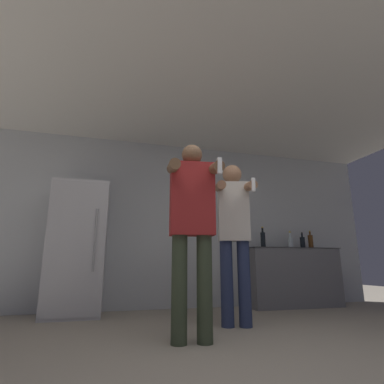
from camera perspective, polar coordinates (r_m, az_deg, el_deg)
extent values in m
cube|color=#B2B7BC|center=(4.73, -4.22, -5.83)|extent=(7.00, 0.06, 2.55)
cube|color=silver|center=(3.75, 0.81, 17.47)|extent=(7.00, 3.49, 0.05)
cube|color=silver|center=(4.27, -20.88, -9.91)|extent=(0.70, 0.66, 1.70)
cube|color=#B6B6BB|center=(3.94, -21.33, -9.63)|extent=(0.67, 0.01, 1.63)
cylinder|color=#99999E|center=(3.90, -17.97, -8.61)|extent=(0.02, 0.02, 0.76)
cube|color=slate|center=(5.14, 18.38, -15.13)|extent=(1.48, 0.52, 0.88)
cube|color=#38383A|center=(5.14, 18.01, -10.18)|extent=(1.51, 0.55, 0.01)
cylinder|color=silver|center=(5.14, 18.28, -9.21)|extent=(0.08, 0.08, 0.16)
cylinder|color=silver|center=(5.15, 18.18, -7.81)|extent=(0.04, 0.04, 0.09)
sphere|color=#B29933|center=(5.15, 18.14, -7.31)|extent=(0.04, 0.04, 0.04)
cylinder|color=black|center=(4.89, 13.37, -8.89)|extent=(0.07, 0.07, 0.24)
cylinder|color=black|center=(4.91, 13.27, -7.06)|extent=(0.03, 0.03, 0.08)
sphere|color=#B29933|center=(4.91, 13.25, -6.61)|extent=(0.03, 0.03, 0.03)
cylinder|color=black|center=(5.27, 20.32, -9.05)|extent=(0.08, 0.08, 0.18)
cylinder|color=black|center=(5.28, 20.21, -7.73)|extent=(0.03, 0.03, 0.07)
sphere|color=black|center=(5.28, 20.19, -7.38)|extent=(0.03, 0.03, 0.03)
cylinder|color=#563314|center=(5.36, 21.66, -8.80)|extent=(0.08, 0.08, 0.22)
cylinder|color=#563314|center=(5.37, 21.53, -7.33)|extent=(0.03, 0.03, 0.06)
sphere|color=#B29933|center=(5.37, 21.50, -7.00)|extent=(0.03, 0.03, 0.03)
cylinder|color=#38422D|center=(2.67, -2.43, -17.79)|extent=(0.14, 0.14, 0.89)
cylinder|color=#38422D|center=(2.70, 2.40, -17.74)|extent=(0.14, 0.14, 0.89)
cube|color=maroon|center=(2.74, 0.00, -1.36)|extent=(0.42, 0.24, 0.66)
sphere|color=brown|center=(2.86, 0.00, 7.08)|extent=(0.19, 0.19, 0.19)
cylinder|color=brown|center=(2.63, -3.56, 4.90)|extent=(0.13, 0.33, 0.15)
cylinder|color=brown|center=(2.69, 4.47, 4.52)|extent=(0.13, 0.33, 0.15)
cube|color=white|center=(2.54, 5.26, 5.00)|extent=(0.04, 0.04, 0.14)
cylinder|color=navy|center=(3.38, 6.65, -16.81)|extent=(0.14, 0.14, 0.89)
cylinder|color=navy|center=(3.41, 9.93, -16.68)|extent=(0.14, 0.14, 0.89)
cube|color=beige|center=(3.44, 7.86, -3.74)|extent=(0.38, 0.28, 0.67)
sphere|color=#9E7051|center=(3.54, 7.63, 3.34)|extent=(0.22, 0.22, 0.22)
cylinder|color=#9E7051|center=(3.28, 5.35, 1.09)|extent=(0.20, 0.42, 0.16)
cylinder|color=#9E7051|center=(3.33, 10.92, 1.08)|extent=(0.20, 0.42, 0.16)
cube|color=white|center=(3.13, 11.59, 1.38)|extent=(0.04, 0.04, 0.14)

